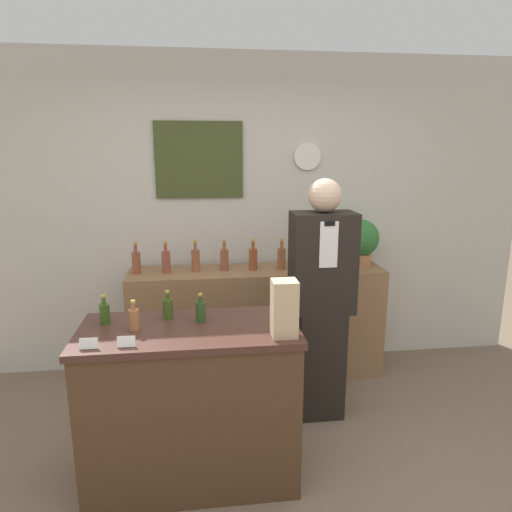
% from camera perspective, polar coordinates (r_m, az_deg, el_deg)
% --- Properties ---
extents(back_wall, '(5.20, 0.09, 2.70)m').
position_cam_1_polar(back_wall, '(3.99, -2.20, 5.13)').
color(back_wall, beige).
rests_on(back_wall, ground_plane).
extents(back_shelf, '(2.12, 0.46, 0.94)m').
position_cam_1_polar(back_shelf, '(3.96, 0.13, -8.28)').
color(back_shelf, '#8E6642').
rests_on(back_shelf, ground_plane).
extents(display_counter, '(1.22, 0.60, 0.95)m').
position_cam_1_polar(display_counter, '(2.81, -8.06, -17.84)').
color(display_counter, '#4C331E').
rests_on(display_counter, ground_plane).
extents(shopkeeper, '(0.44, 0.27, 1.73)m').
position_cam_1_polar(shopkeeper, '(3.27, 8.15, -5.77)').
color(shopkeeper, black).
rests_on(shopkeeper, ground_plane).
extents(potted_plant, '(0.32, 0.32, 0.40)m').
position_cam_1_polar(potted_plant, '(4.01, 12.89, 1.94)').
color(potted_plant, '#B27047').
rests_on(potted_plant, back_shelf).
extents(paper_bag, '(0.13, 0.13, 0.31)m').
position_cam_1_polar(paper_bag, '(2.41, 3.56, -6.56)').
color(paper_bag, tan).
rests_on(paper_bag, display_counter).
extents(tape_dispenser, '(0.09, 0.06, 0.07)m').
position_cam_1_polar(tape_dispenser, '(2.47, 4.03, -9.30)').
color(tape_dispenser, '#1E4799').
rests_on(tape_dispenser, display_counter).
extents(price_card_left, '(0.09, 0.02, 0.06)m').
position_cam_1_polar(price_card_left, '(2.45, -20.20, -10.23)').
color(price_card_left, white).
rests_on(price_card_left, display_counter).
extents(price_card_right, '(0.09, 0.02, 0.06)m').
position_cam_1_polar(price_card_right, '(2.41, -15.92, -10.25)').
color(price_card_right, white).
rests_on(price_card_right, display_counter).
extents(counter_bottle_0, '(0.06, 0.06, 0.17)m').
position_cam_1_polar(counter_bottle_0, '(2.74, -18.40, -6.76)').
color(counter_bottle_0, '#31501A').
rests_on(counter_bottle_0, display_counter).
extents(counter_bottle_1, '(0.06, 0.06, 0.17)m').
position_cam_1_polar(counter_bottle_1, '(2.61, -15.00, -7.58)').
color(counter_bottle_1, '#A16539').
rests_on(counter_bottle_1, display_counter).
extents(counter_bottle_2, '(0.06, 0.06, 0.17)m').
position_cam_1_polar(counter_bottle_2, '(2.73, -10.96, -6.39)').
color(counter_bottle_2, '#375119').
rests_on(counter_bottle_2, display_counter).
extents(counter_bottle_3, '(0.06, 0.06, 0.17)m').
position_cam_1_polar(counter_bottle_3, '(2.65, -6.93, -6.86)').
color(counter_bottle_3, '#294B1E').
rests_on(counter_bottle_3, display_counter).
extents(shelf_bottle_0, '(0.07, 0.07, 0.26)m').
position_cam_1_polar(shelf_bottle_0, '(3.79, -14.75, -0.70)').
color(shelf_bottle_0, brown).
rests_on(shelf_bottle_0, back_shelf).
extents(shelf_bottle_1, '(0.07, 0.07, 0.26)m').
position_cam_1_polar(shelf_bottle_1, '(3.76, -11.18, -0.61)').
color(shelf_bottle_1, brown).
rests_on(shelf_bottle_1, back_shelf).
extents(shelf_bottle_2, '(0.07, 0.07, 0.26)m').
position_cam_1_polar(shelf_bottle_2, '(3.78, -7.57, -0.43)').
color(shelf_bottle_2, brown).
rests_on(shelf_bottle_2, back_shelf).
extents(shelf_bottle_3, '(0.07, 0.07, 0.26)m').
position_cam_1_polar(shelf_bottle_3, '(3.78, -3.97, -0.33)').
color(shelf_bottle_3, brown).
rests_on(shelf_bottle_3, back_shelf).
extents(shelf_bottle_4, '(0.07, 0.07, 0.26)m').
position_cam_1_polar(shelf_bottle_4, '(3.78, -0.37, -0.29)').
color(shelf_bottle_4, brown).
rests_on(shelf_bottle_4, back_shelf).
extents(shelf_bottle_5, '(0.07, 0.07, 0.26)m').
position_cam_1_polar(shelf_bottle_5, '(3.80, 3.21, -0.24)').
color(shelf_bottle_5, brown).
rests_on(shelf_bottle_5, back_shelf).
extents(shelf_bottle_6, '(0.07, 0.07, 0.26)m').
position_cam_1_polar(shelf_bottle_6, '(3.86, 6.64, -0.10)').
color(shelf_bottle_6, brown).
rests_on(shelf_bottle_6, back_shelf).
extents(shelf_bottle_7, '(0.07, 0.07, 0.26)m').
position_cam_1_polar(shelf_bottle_7, '(3.94, 9.91, 0.07)').
color(shelf_bottle_7, brown).
rests_on(shelf_bottle_7, back_shelf).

